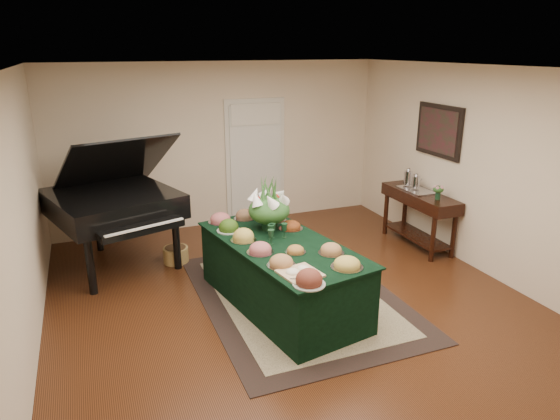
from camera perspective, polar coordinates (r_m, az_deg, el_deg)
name	(u,v)px	position (r m, az deg, el deg)	size (l,w,h in m)	color
ground	(289,299)	(6.13, 1.04, -10.19)	(6.00, 6.00, 0.00)	black
area_rug	(297,296)	(6.21, 1.97, -9.75)	(2.26, 3.16, 0.01)	black
kitchen_doorway	(256,162)	(8.60, -2.81, 5.46)	(1.05, 0.07, 2.10)	silver
buffet_table	(281,274)	(5.83, 0.15, -7.34)	(1.47, 2.43, 0.79)	black
food_platters	(272,236)	(5.73, -0.90, -3.00)	(1.15, 2.42, 0.13)	#B9B9C2
cutting_board	(299,271)	(4.92, 2.20, -6.95)	(0.43, 0.43, 0.10)	tan
green_goblets	(275,232)	(5.73, -0.62, -2.58)	(0.29, 0.26, 0.18)	black
floral_centerpiece	(269,205)	(6.00, -1.27, 0.59)	(0.52, 0.52, 0.52)	black
grand_piano	(114,202)	(7.07, -18.48, 0.86)	(1.90, 2.11, 1.82)	black
wicker_basket	(176,255)	(7.23, -11.82, -5.03)	(0.35, 0.35, 0.22)	olive
mahogany_sideboard	(419,204)	(7.79, 15.65, 0.63)	(0.45, 1.41, 0.84)	black
tea_service	(413,181)	(7.87, 14.92, 3.19)	(0.34, 0.58, 0.30)	#B9B9C2
pink_bouquet	(438,190)	(7.40, 17.65, 2.22)	(0.17, 0.17, 0.21)	black
wall_painting	(439,131)	(7.68, 17.69, 8.62)	(0.05, 0.95, 0.75)	black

